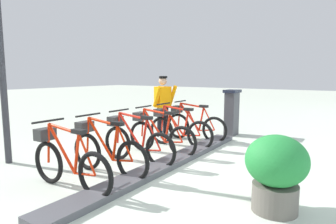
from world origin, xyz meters
name	(u,v)px	position (x,y,z in m)	size (l,w,h in m)	color
ground_plane	(168,166)	(0.00, 0.00, 0.00)	(60.00, 60.00, 0.00)	#B5BEAD
dock_rail_base	(168,163)	(0.00, 0.00, 0.05)	(0.44, 5.43, 0.10)	#47474C
payment_kiosk	(232,112)	(0.05, -3.30, 0.67)	(0.36, 0.52, 1.28)	#38383D
bike_docked_0	(193,124)	(0.63, -2.11, 0.43)	(1.72, 0.54, 1.02)	black
bike_docked_1	(177,129)	(0.63, -1.34, 0.43)	(1.72, 0.54, 1.02)	black
bike_docked_2	(158,134)	(0.63, -0.57, 0.43)	(1.72, 0.54, 1.02)	black
bike_docked_3	(135,141)	(0.63, 0.20, 0.43)	(1.72, 0.54, 1.02)	black
bike_docked_4	(105,150)	(0.63, 0.97, 0.43)	(1.72, 0.54, 1.02)	black
bike_docked_5	(67,161)	(0.63, 1.74, 0.43)	(1.72, 0.54, 1.02)	black
worker_near_rack	(163,104)	(1.50, -2.00, 0.91)	(0.58, 0.69, 1.66)	white
planter_bush	(276,169)	(-2.11, 0.73, 0.54)	(0.76, 0.76, 0.97)	#59544C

